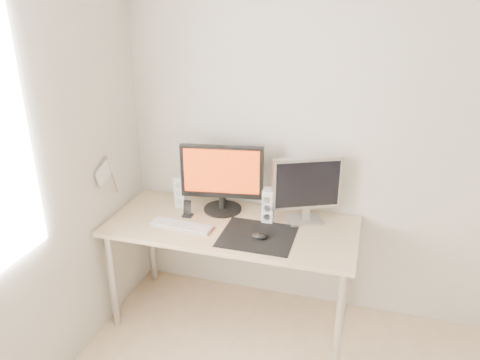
{
  "coord_description": "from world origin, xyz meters",
  "views": [
    {
      "loc": [
        -0.13,
        -1.17,
        2.15
      ],
      "look_at": [
        -0.9,
        1.46,
        1.01
      ],
      "focal_mm": 35.0,
      "sensor_mm": 36.0,
      "label": 1
    }
  ],
  "objects_px": {
    "second_monitor": "(307,187)",
    "speaker_left": "(181,191)",
    "speaker_right": "(269,205)",
    "phone_dock": "(187,212)",
    "keyboard": "(181,226)",
    "mouse": "(260,236)",
    "desk": "(232,235)",
    "main_monitor": "(222,176)"
  },
  "relations": [
    {
      "from": "mouse",
      "to": "speaker_right",
      "type": "height_order",
      "value": "speaker_right"
    },
    {
      "from": "speaker_left",
      "to": "speaker_right",
      "type": "height_order",
      "value": "same"
    },
    {
      "from": "speaker_right",
      "to": "phone_dock",
      "type": "relative_size",
      "value": 1.95
    },
    {
      "from": "second_monitor",
      "to": "speaker_left",
      "type": "bearing_deg",
      "value": -178.71
    },
    {
      "from": "second_monitor",
      "to": "main_monitor",
      "type": "bearing_deg",
      "value": -179.19
    },
    {
      "from": "mouse",
      "to": "main_monitor",
      "type": "bearing_deg",
      "value": 137.8
    },
    {
      "from": "second_monitor",
      "to": "keyboard",
      "type": "height_order",
      "value": "second_monitor"
    },
    {
      "from": "speaker_right",
      "to": "keyboard",
      "type": "xyz_separation_m",
      "value": [
        -0.51,
        -0.23,
        -0.1
      ]
    },
    {
      "from": "second_monitor",
      "to": "phone_dock",
      "type": "distance_m",
      "value": 0.8
    },
    {
      "from": "phone_dock",
      "to": "keyboard",
      "type": "bearing_deg",
      "value": -83.58
    },
    {
      "from": "desk",
      "to": "speaker_right",
      "type": "bearing_deg",
      "value": 27.34
    },
    {
      "from": "speaker_left",
      "to": "phone_dock",
      "type": "xyz_separation_m",
      "value": [
        0.1,
        -0.14,
        -0.08
      ]
    },
    {
      "from": "speaker_left",
      "to": "speaker_right",
      "type": "distance_m",
      "value": 0.63
    },
    {
      "from": "mouse",
      "to": "phone_dock",
      "type": "xyz_separation_m",
      "value": [
        -0.53,
        0.16,
        0.01
      ]
    },
    {
      "from": "keyboard",
      "to": "speaker_left",
      "type": "bearing_deg",
      "value": 112.16
    },
    {
      "from": "speaker_left",
      "to": "phone_dock",
      "type": "distance_m",
      "value": 0.18
    },
    {
      "from": "speaker_right",
      "to": "second_monitor",
      "type": "bearing_deg",
      "value": 16.82
    },
    {
      "from": "phone_dock",
      "to": "speaker_right",
      "type": "bearing_deg",
      "value": 9.18
    },
    {
      "from": "speaker_right",
      "to": "keyboard",
      "type": "bearing_deg",
      "value": -155.84
    },
    {
      "from": "speaker_left",
      "to": "keyboard",
      "type": "height_order",
      "value": "speaker_left"
    },
    {
      "from": "second_monitor",
      "to": "speaker_left",
      "type": "relative_size",
      "value": 1.93
    },
    {
      "from": "desk",
      "to": "main_monitor",
      "type": "relative_size",
      "value": 2.91
    },
    {
      "from": "keyboard",
      "to": "mouse",
      "type": "bearing_deg",
      "value": -1.55
    },
    {
      "from": "phone_dock",
      "to": "second_monitor",
      "type": "bearing_deg",
      "value": 11.53
    },
    {
      "from": "main_monitor",
      "to": "phone_dock",
      "type": "height_order",
      "value": "main_monitor"
    },
    {
      "from": "second_monitor",
      "to": "speaker_left",
      "type": "distance_m",
      "value": 0.87
    },
    {
      "from": "desk",
      "to": "main_monitor",
      "type": "xyz_separation_m",
      "value": [
        -0.12,
        0.17,
        0.33
      ]
    },
    {
      "from": "second_monitor",
      "to": "mouse",
      "type": "bearing_deg",
      "value": -125.7
    },
    {
      "from": "mouse",
      "to": "desk",
      "type": "height_order",
      "value": "mouse"
    },
    {
      "from": "main_monitor",
      "to": "keyboard",
      "type": "xyz_separation_m",
      "value": [
        -0.18,
        -0.29,
        -0.25
      ]
    },
    {
      "from": "desk",
      "to": "second_monitor",
      "type": "height_order",
      "value": "second_monitor"
    },
    {
      "from": "second_monitor",
      "to": "speaker_right",
      "type": "relative_size",
      "value": 1.93
    },
    {
      "from": "second_monitor",
      "to": "phone_dock",
      "type": "bearing_deg",
      "value": -168.47
    },
    {
      "from": "mouse",
      "to": "phone_dock",
      "type": "height_order",
      "value": "phone_dock"
    },
    {
      "from": "main_monitor",
      "to": "speaker_left",
      "type": "relative_size",
      "value": 2.45
    },
    {
      "from": "main_monitor",
      "to": "speaker_left",
      "type": "xyz_separation_m",
      "value": [
        -0.29,
        -0.01,
        -0.14
      ]
    },
    {
      "from": "keyboard",
      "to": "phone_dock",
      "type": "bearing_deg",
      "value": 96.42
    },
    {
      "from": "second_monitor",
      "to": "speaker_right",
      "type": "xyz_separation_m",
      "value": [
        -0.23,
        -0.07,
        -0.13
      ]
    },
    {
      "from": "mouse",
      "to": "second_monitor",
      "type": "height_order",
      "value": "second_monitor"
    },
    {
      "from": "main_monitor",
      "to": "speaker_right",
      "type": "height_order",
      "value": "main_monitor"
    },
    {
      "from": "mouse",
      "to": "main_monitor",
      "type": "relative_size",
      "value": 0.18
    },
    {
      "from": "mouse",
      "to": "speaker_left",
      "type": "height_order",
      "value": "speaker_left"
    }
  ]
}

